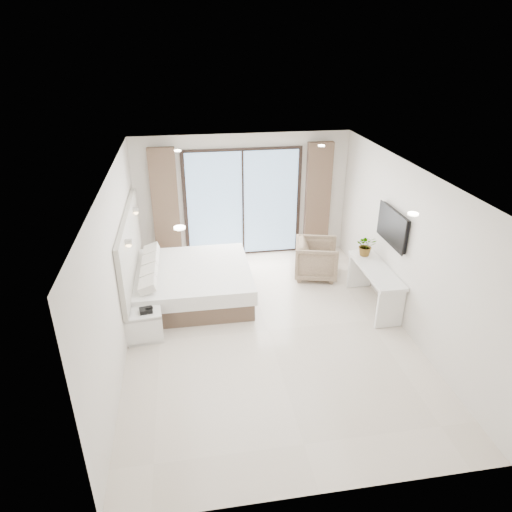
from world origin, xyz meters
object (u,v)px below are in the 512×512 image
object	(u,v)px
bed	(191,283)
armchair	(316,257)
console_desk	(375,279)
nightstand	(145,324)

from	to	relation	value
bed	armchair	size ratio (longest dim) A/B	2.53
console_desk	armchair	xyz separation A→B (m)	(-0.71, 1.29, -0.13)
bed	armchair	world-z (taller)	armchair
nightstand	console_desk	distance (m)	4.09
armchair	console_desk	bearing A→B (deg)	-136.58
bed	armchair	distance (m)	2.60
nightstand	bed	bearing A→B (deg)	50.69
bed	armchair	bearing A→B (deg)	10.40
armchair	nightstand	bearing A→B (deg)	130.78
bed	nightstand	size ratio (longest dim) A/B	3.58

